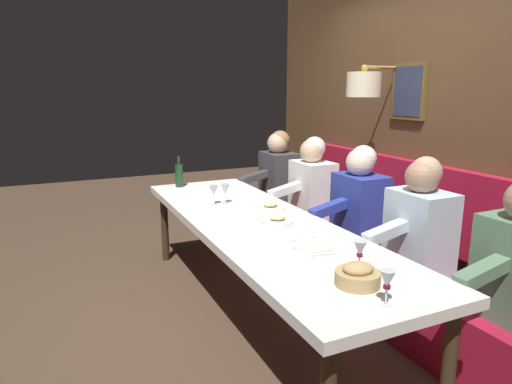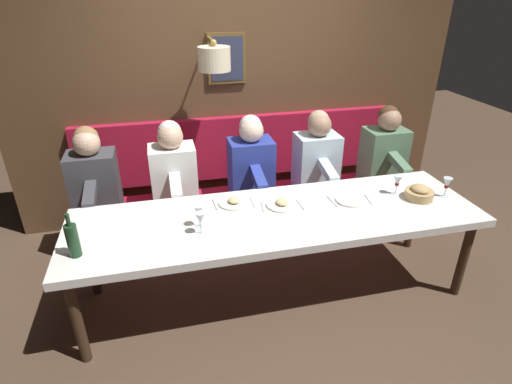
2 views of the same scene
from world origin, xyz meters
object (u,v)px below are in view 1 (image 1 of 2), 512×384
Objects in this scene: wine_glass_3 at (214,191)px; wine_glass_2 at (387,281)px; dining_table at (259,229)px; wine_bottle at (179,175)px; wine_glass_1 at (360,250)px; diner_far at (312,182)px; diner_farthest at (278,171)px; diner_middle at (359,199)px; wine_glass_0 at (225,190)px; diner_near at (420,220)px; bread_bowl at (358,276)px.

wine_glass_2 is at bearing -87.28° from wine_glass_3.
wine_bottle reaches higher than dining_table.
wine_glass_1 is at bearing -82.02° from wine_glass_3.
diner_farthest is at bearing 90.00° from diner_far.
diner_middle reaches higher than wine_glass_0.
diner_near is 2.64× the size of wine_bottle.
dining_table is 18.64× the size of wine_glass_2.
wine_bottle is at bearing 98.16° from dining_table.
dining_table is 18.64× the size of wine_glass_3.
bread_bowl is at bearing -127.77° from diner_middle.
wine_glass_0 is at bearing 126.66° from diner_near.
wine_glass_2 is at bearing -86.67° from wine_bottle.
wine_glass_3 is (-0.10, 0.00, 0.00)m from wine_glass_0.
wine_glass_3 is at bearing 92.72° from wine_glass_2.
wine_glass_0 is 1.61m from wine_glass_1.
wine_glass_2 is 0.75× the size of bread_bowl.
diner_far reaches higher than wine_bottle.
wine_glass_2 is (-0.92, -1.39, 0.04)m from diner_middle.
diner_near reaches higher than wine_glass_2.
wine_glass_2 reaches higher than dining_table.
wine_glass_0 and wine_glass_3 have the same top height.
diner_farthest is at bearing 71.92° from wine_glass_1.
diner_far reaches higher than bread_bowl.
wine_glass_1 is at bearing -114.39° from diner_far.
wine_glass_1 and wine_glass_2 have the same top height.
diner_near and diner_middle have the same top height.
diner_middle is at bearing 56.50° from wine_glass_2.
diner_near reaches higher than wine_glass_1.
wine_bottle is (-1.08, 2.03, 0.04)m from diner_near.
dining_table is at bearing -141.19° from diner_far.
diner_near reaches higher than wine_bottle.
wine_glass_1 reaches higher than dining_table.
wine_bottle is at bearing 101.77° from wine_glass_0.
diner_far is 4.82× the size of wine_glass_3.
diner_farthest is 4.82× the size of wine_glass_1.
wine_glass_3 is (-1.01, 0.58, 0.04)m from diner_middle.
wine_bottle is at bearing 94.84° from wine_glass_3.
diner_middle is 1.17m from wine_glass_3.
diner_far is (0.00, 0.71, 0.00)m from diner_middle.
diner_near is 4.82× the size of wine_glass_3.
diner_middle is 4.82× the size of wine_glass_3.
diner_near is 1.00× the size of diner_far.
diner_near is at bearing 38.90° from wine_glass_2.
diner_far is 1.00× the size of diner_farthest.
diner_farthest is 4.82× the size of wine_glass_3.
diner_far is 2.29m from wine_glass_2.
diner_middle is 1.08m from wine_glass_0.
diner_far is 1.02m from wine_glass_3.
dining_table is 0.89m from diner_middle.
diner_far reaches higher than wine_glass_0.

